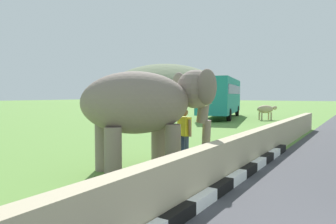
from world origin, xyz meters
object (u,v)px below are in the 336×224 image
object	(u,v)px
bus_teal	(221,95)
elephant	(150,104)
cow_near	(266,109)
person_handler	(184,132)

from	to	relation	value
bus_teal	elephant	bearing A→B (deg)	-162.85
bus_teal	cow_near	xyz separation A→B (m)	(-0.15, -4.06, -1.21)
person_handler	cow_near	distance (m)	17.66
cow_near	bus_teal	bearing A→B (deg)	87.87
elephant	cow_near	bearing A→B (deg)	5.42
elephant	person_handler	xyz separation A→B (m)	(1.27, -0.38, -0.90)
elephant	person_handler	distance (m)	1.61
elephant	cow_near	world-z (taller)	elephant
elephant	cow_near	distance (m)	18.91
cow_near	elephant	bearing A→B (deg)	-174.58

